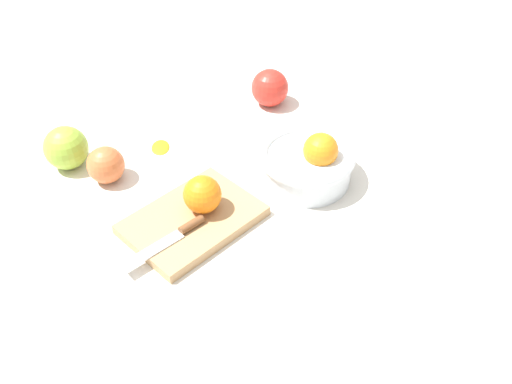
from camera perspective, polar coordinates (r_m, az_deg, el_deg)
ground_plane at (r=1.05m, az=-4.11°, el=2.17°), size 2.40×2.40×0.00m
bowl at (r=1.01m, az=5.29°, el=3.05°), size 0.18×0.18×0.10m
cutting_board at (r=0.94m, az=-6.49°, el=-2.87°), size 0.24×0.18×0.02m
orange_on_board at (r=0.93m, az=-5.52°, el=-0.25°), size 0.06×0.06×0.06m
knife at (r=0.90m, az=-8.28°, el=-4.42°), size 0.16×0.03×0.01m
apple_front_right at (r=1.05m, az=-15.13°, el=2.70°), size 0.07×0.07×0.07m
apple_front_right_2 at (r=1.10m, az=-18.89°, el=4.30°), size 0.08×0.08×0.08m
apple_front_left at (r=1.22m, az=1.43°, el=10.62°), size 0.08×0.08×0.08m
citrus_peel at (r=1.12m, az=-9.77°, el=4.67°), size 0.06×0.06×0.01m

